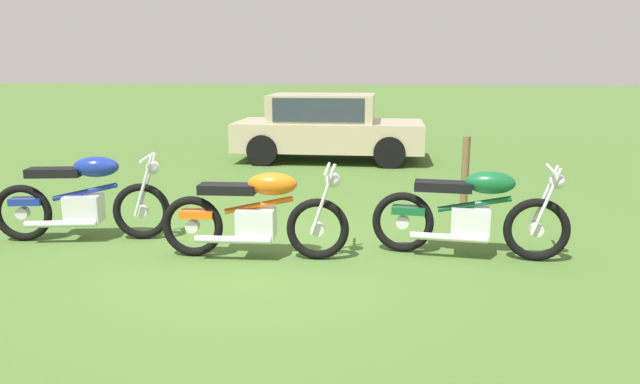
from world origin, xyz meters
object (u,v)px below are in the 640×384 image
Objects in this scene: motorcycle_blue at (83,199)px; motorcycle_orange at (256,214)px; motorcycle_green at (471,213)px; car_beige at (326,124)px; fence_post_wooden at (465,180)px.

motorcycle_blue is 2.20m from motorcycle_orange.
car_beige reaches higher than motorcycle_green.
fence_post_wooden is (0.07, 1.42, 0.09)m from motorcycle_green.
car_beige is 3.54× the size of fence_post_wooden.
motorcycle_green is 6.80m from car_beige.
motorcycle_blue is 1.77× the size of fence_post_wooden.
car_beige is 5.52m from fence_post_wooden.
motorcycle_orange is (2.17, -0.36, -0.02)m from motorcycle_blue.
motorcycle_orange is at bearing -20.73° from motorcycle_blue.
motorcycle_orange is 0.97× the size of motorcycle_green.
motorcycle_blue is 1.00× the size of motorcycle_orange.
fence_post_wooden is (4.50, 1.41, 0.08)m from motorcycle_blue.
motorcycle_green is 1.42m from fence_post_wooden.
motorcycle_blue is 0.50× the size of car_beige.
car_beige reaches higher than fence_post_wooden.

